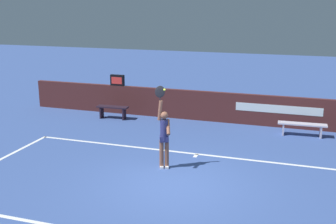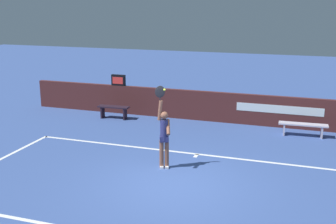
% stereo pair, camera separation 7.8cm
% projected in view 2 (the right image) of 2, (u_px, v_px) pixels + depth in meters
% --- Properties ---
extents(ground_plane, '(60.00, 60.00, 0.00)m').
position_uv_depth(ground_plane, '(174.00, 184.00, 11.09)').
color(ground_plane, '#385293').
extents(court_lines, '(11.33, 5.36, 0.00)m').
position_uv_depth(court_lines, '(172.00, 187.00, 10.92)').
color(court_lines, white).
rests_on(court_lines, ground).
extents(back_wall, '(16.88, 0.19, 1.21)m').
position_uv_depth(back_wall, '(223.00, 107.00, 16.73)').
color(back_wall, '#49201E').
rests_on(back_wall, ground).
extents(speed_display, '(0.61, 0.15, 0.47)m').
position_uv_depth(speed_display, '(118.00, 80.00, 17.91)').
color(speed_display, black).
rests_on(speed_display, back_wall).
extents(tennis_player, '(0.51, 0.46, 2.44)m').
position_uv_depth(tennis_player, '(164.00, 135.00, 11.96)').
color(tennis_player, brown).
rests_on(tennis_player, ground).
extents(tennis_ball, '(0.07, 0.07, 0.07)m').
position_uv_depth(tennis_ball, '(164.00, 90.00, 11.62)').
color(tennis_ball, '#C4DA34').
extents(courtside_bench_near, '(1.71, 0.44, 0.47)m').
position_uv_depth(courtside_bench_near, '(303.00, 126.00, 15.00)').
color(courtside_bench_near, '#B9B0C0').
rests_on(courtside_bench_near, ground).
extents(courtside_bench_far, '(1.33, 0.44, 0.52)m').
position_uv_depth(courtside_bench_far, '(114.00, 109.00, 17.29)').
color(courtside_bench_far, black).
rests_on(courtside_bench_far, ground).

